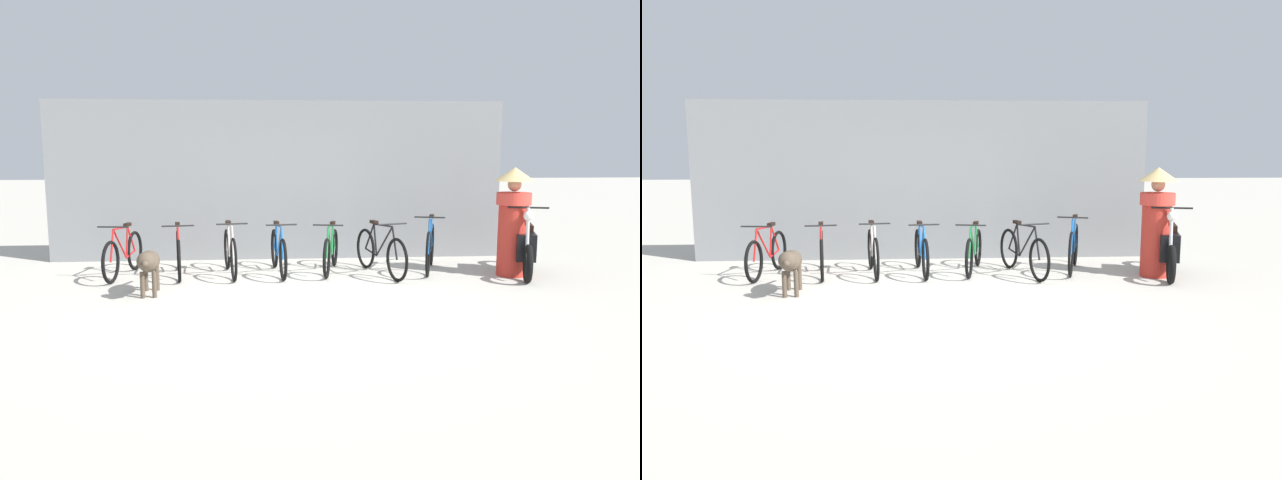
% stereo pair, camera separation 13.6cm
% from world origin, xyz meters
% --- Properties ---
extents(ground_plane, '(60.00, 60.00, 0.00)m').
position_xyz_m(ground_plane, '(0.00, 0.00, 0.00)').
color(ground_plane, '#B7B2A5').
extents(shop_wall_back, '(7.79, 0.20, 2.72)m').
position_xyz_m(shop_wall_back, '(0.00, 3.23, 1.36)').
color(shop_wall_back, slate).
rests_on(shop_wall_back, ground).
extents(bicycle_0, '(0.46, 1.64, 0.81)m').
position_xyz_m(bicycle_0, '(-2.37, 1.86, 0.33)').
color(bicycle_0, black).
rests_on(bicycle_0, ground).
extents(bicycle_1, '(0.46, 1.61, 0.82)m').
position_xyz_m(bicycle_1, '(-1.55, 1.86, 0.34)').
color(bicycle_1, black).
rests_on(bicycle_1, ground).
extents(bicycle_2, '(0.46, 1.58, 0.84)m').
position_xyz_m(bicycle_2, '(-0.77, 1.83, 0.35)').
color(bicycle_2, black).
rests_on(bicycle_2, ground).
extents(bicycle_3, '(0.46, 1.66, 0.82)m').
position_xyz_m(bicycle_3, '(-0.03, 1.88, 0.34)').
color(bicycle_3, black).
rests_on(bicycle_3, ground).
extents(bicycle_4, '(0.51, 1.61, 0.80)m').
position_xyz_m(bicycle_4, '(0.79, 1.95, 0.33)').
color(bicycle_4, black).
rests_on(bicycle_4, ground).
extents(bicycle_5, '(0.59, 1.68, 0.84)m').
position_xyz_m(bicycle_5, '(1.53, 1.70, 0.35)').
color(bicycle_5, black).
rests_on(bicycle_5, ground).
extents(bicycle_6, '(0.60, 1.61, 0.90)m').
position_xyz_m(bicycle_6, '(2.36, 1.92, 0.37)').
color(bicycle_6, black).
rests_on(bicycle_6, ground).
extents(motorcycle, '(0.71, 1.84, 1.08)m').
position_xyz_m(motorcycle, '(3.72, 1.54, 0.43)').
color(motorcycle, black).
rests_on(motorcycle, ground).
extents(stray_dog, '(0.33, 1.17, 0.64)m').
position_xyz_m(stray_dog, '(-1.75, 0.58, 0.44)').
color(stray_dog, '#4C3F33').
rests_on(stray_dog, ground).
extents(person_in_robes, '(0.59, 0.59, 1.65)m').
position_xyz_m(person_in_robes, '(3.50, 1.45, 0.89)').
color(person_in_robes, '#B72D23').
rests_on(person_in_robes, ground).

